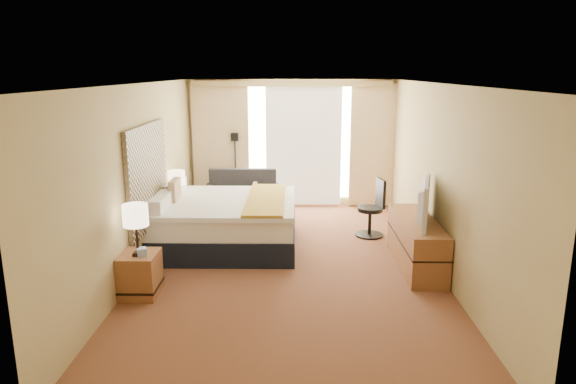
{
  "coord_description": "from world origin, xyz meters",
  "views": [
    {
      "loc": [
        0.07,
        -7.06,
        2.77
      ],
      "look_at": [
        -0.03,
        0.4,
        1.0
      ],
      "focal_mm": 32.0,
      "sensor_mm": 36.0,
      "label": 1
    }
  ],
  "objects_px": {
    "lamp_left": "(135,216)",
    "nightstand_left": "(140,274)",
    "desk_chair": "(373,211)",
    "media_dresser": "(416,243)",
    "bed": "(224,222)",
    "floor_lamp": "(235,155)",
    "loveseat": "(243,201)",
    "lamp_right": "(177,178)",
    "nightstand_right": "(183,218)",
    "television": "(418,202)"
  },
  "relations": [
    {
      "from": "lamp_left",
      "to": "nightstand_left",
      "type": "bearing_deg",
      "value": 102.67
    },
    {
      "from": "nightstand_right",
      "to": "loveseat",
      "type": "height_order",
      "value": "loveseat"
    },
    {
      "from": "bed",
      "to": "loveseat",
      "type": "bearing_deg",
      "value": 86.01
    },
    {
      "from": "nightstand_right",
      "to": "lamp_right",
      "type": "distance_m",
      "value": 0.73
    },
    {
      "from": "nightstand_right",
      "to": "media_dresser",
      "type": "xyz_separation_m",
      "value": [
        3.7,
        -1.45,
        0.07
      ]
    },
    {
      "from": "loveseat",
      "to": "desk_chair",
      "type": "height_order",
      "value": "desk_chair"
    },
    {
      "from": "nightstand_right",
      "to": "lamp_left",
      "type": "relative_size",
      "value": 0.84
    },
    {
      "from": "nightstand_left",
      "to": "nightstand_right",
      "type": "relative_size",
      "value": 1.0
    },
    {
      "from": "lamp_left",
      "to": "nightstand_right",
      "type": "bearing_deg",
      "value": 90.35
    },
    {
      "from": "nightstand_left",
      "to": "lamp_right",
      "type": "xyz_separation_m",
      "value": [
        -0.05,
        2.44,
        0.72
      ]
    },
    {
      "from": "floor_lamp",
      "to": "lamp_left",
      "type": "bearing_deg",
      "value": -99.05
    },
    {
      "from": "lamp_right",
      "to": "nightstand_right",
      "type": "bearing_deg",
      "value": 47.89
    },
    {
      "from": "nightstand_left",
      "to": "lamp_left",
      "type": "relative_size",
      "value": 0.84
    },
    {
      "from": "nightstand_left",
      "to": "media_dresser",
      "type": "xyz_separation_m",
      "value": [
        3.7,
        1.05,
        0.07
      ]
    },
    {
      "from": "media_dresser",
      "to": "lamp_left",
      "type": "xyz_separation_m",
      "value": [
        -3.68,
        -1.12,
        0.7
      ]
    },
    {
      "from": "nightstand_right",
      "to": "bed",
      "type": "xyz_separation_m",
      "value": [
        0.81,
        -0.6,
        0.13
      ]
    },
    {
      "from": "bed",
      "to": "lamp_left",
      "type": "bearing_deg",
      "value": -111.94
    },
    {
      "from": "nightstand_right",
      "to": "lamp_left",
      "type": "height_order",
      "value": "lamp_left"
    },
    {
      "from": "television",
      "to": "nightstand_left",
      "type": "bearing_deg",
      "value": 118.89
    },
    {
      "from": "loveseat",
      "to": "desk_chair",
      "type": "xyz_separation_m",
      "value": [
        2.35,
        -1.19,
        0.15
      ]
    },
    {
      "from": "media_dresser",
      "to": "lamp_left",
      "type": "bearing_deg",
      "value": -163.08
    },
    {
      "from": "nightstand_left",
      "to": "nightstand_right",
      "type": "height_order",
      "value": "same"
    },
    {
      "from": "television",
      "to": "nightstand_right",
      "type": "bearing_deg",
      "value": 81.41
    },
    {
      "from": "bed",
      "to": "floor_lamp",
      "type": "relative_size",
      "value": 1.46
    },
    {
      "from": "bed",
      "to": "television",
      "type": "bearing_deg",
      "value": -19.76
    },
    {
      "from": "loveseat",
      "to": "lamp_right",
      "type": "distance_m",
      "value": 1.69
    },
    {
      "from": "media_dresser",
      "to": "bed",
      "type": "height_order",
      "value": "bed"
    },
    {
      "from": "nightstand_right",
      "to": "bed",
      "type": "distance_m",
      "value": 1.02
    },
    {
      "from": "nightstand_left",
      "to": "floor_lamp",
      "type": "bearing_deg",
      "value": 80.6
    },
    {
      "from": "nightstand_left",
      "to": "floor_lamp",
      "type": "xyz_separation_m",
      "value": [
        0.72,
        4.35,
        0.81
      ]
    },
    {
      "from": "nightstand_right",
      "to": "media_dresser",
      "type": "height_order",
      "value": "media_dresser"
    },
    {
      "from": "loveseat",
      "to": "lamp_left",
      "type": "bearing_deg",
      "value": -105.52
    },
    {
      "from": "loveseat",
      "to": "floor_lamp",
      "type": "distance_m",
      "value": 1.1
    },
    {
      "from": "media_dresser",
      "to": "desk_chair",
      "type": "bearing_deg",
      "value": 106.81
    },
    {
      "from": "lamp_left",
      "to": "lamp_right",
      "type": "height_order",
      "value": "lamp_left"
    },
    {
      "from": "nightstand_left",
      "to": "media_dresser",
      "type": "distance_m",
      "value": 3.85
    },
    {
      "from": "nightstand_left",
      "to": "lamp_left",
      "type": "xyz_separation_m",
      "value": [
        0.02,
        -0.07,
        0.78
      ]
    },
    {
      "from": "loveseat",
      "to": "lamp_right",
      "type": "height_order",
      "value": "lamp_right"
    },
    {
      "from": "desk_chair",
      "to": "media_dresser",
      "type": "bearing_deg",
      "value": -82.85
    },
    {
      "from": "media_dresser",
      "to": "lamp_right",
      "type": "height_order",
      "value": "lamp_right"
    },
    {
      "from": "loveseat",
      "to": "lamp_right",
      "type": "bearing_deg",
      "value": -131.34
    },
    {
      "from": "lamp_right",
      "to": "television",
      "type": "height_order",
      "value": "television"
    },
    {
      "from": "floor_lamp",
      "to": "desk_chair",
      "type": "distance_m",
      "value": 3.26
    },
    {
      "from": "nightstand_left",
      "to": "desk_chair",
      "type": "distance_m",
      "value": 4.09
    },
    {
      "from": "nightstand_left",
      "to": "lamp_right",
      "type": "distance_m",
      "value": 2.55
    },
    {
      "from": "lamp_left",
      "to": "television",
      "type": "distance_m",
      "value": 3.76
    },
    {
      "from": "floor_lamp",
      "to": "television",
      "type": "height_order",
      "value": "floor_lamp"
    },
    {
      "from": "floor_lamp",
      "to": "media_dresser",
      "type": "bearing_deg",
      "value": -47.92
    },
    {
      "from": "nightstand_left",
      "to": "floor_lamp",
      "type": "relative_size",
      "value": 0.36
    },
    {
      "from": "lamp_left",
      "to": "lamp_right",
      "type": "bearing_deg",
      "value": 91.54
    }
  ]
}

